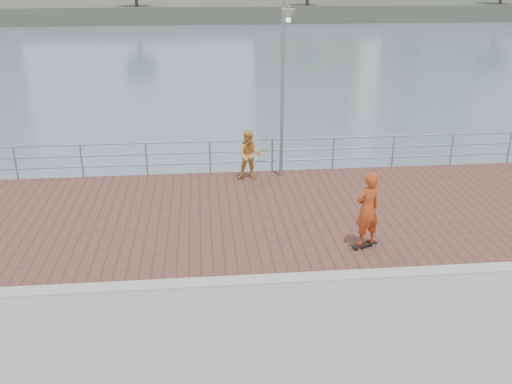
{
  "coord_description": "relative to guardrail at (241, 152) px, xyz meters",
  "views": [
    {
      "loc": [
        -1.25,
        -10.77,
        6.49
      ],
      "look_at": [
        0.0,
        2.0,
        1.3
      ],
      "focal_mm": 40.0,
      "sensor_mm": 36.0,
      "label": 1
    }
  ],
  "objects": [
    {
      "name": "bystander",
      "position": [
        0.21,
        -0.71,
        0.12
      ],
      "size": [
        0.82,
        0.66,
        1.59
      ],
      "primitive_type": "imported",
      "rotation": [
        0.0,
        0.0,
        -0.07
      ],
      "color": "gold",
      "rests_on": "brick_lane"
    },
    {
      "name": "brick_lane",
      "position": [
        -0.0,
        -3.4,
        -0.68
      ],
      "size": [
        40.0,
        6.8,
        0.02
      ],
      "primitive_type": "cube",
      "color": "brown",
      "rests_on": "seawall"
    },
    {
      "name": "water",
      "position": [
        -0.0,
        -7.0,
        -2.69
      ],
      "size": [
        400.0,
        400.0,
        0.0
      ],
      "primitive_type": "plane",
      "color": "slate",
      "rests_on": "ground"
    },
    {
      "name": "guardrail",
      "position": [
        0.0,
        0.0,
        0.0
      ],
      "size": [
        39.06,
        0.06,
        1.13
      ],
      "color": "#8C9EA8",
      "rests_on": "brick_lane"
    },
    {
      "name": "skateboard",
      "position": [
        2.6,
        -5.68,
        -0.61
      ],
      "size": [
        0.7,
        0.45,
        0.08
      ],
      "rotation": [
        0.0,
        0.0,
        0.43
      ],
      "color": "black",
      "rests_on": "brick_lane"
    },
    {
      "name": "street_lamp",
      "position": [
        1.26,
        -0.91,
        3.27
      ],
      "size": [
        0.41,
        1.18,
        5.58
      ],
      "color": "gray",
      "rests_on": "brick_lane"
    },
    {
      "name": "curb",
      "position": [
        -0.0,
        -7.0,
        -0.66
      ],
      "size": [
        40.0,
        0.4,
        0.06
      ],
      "primitive_type": "cube",
      "color": "#B7B5AD",
      "rests_on": "seawall"
    },
    {
      "name": "skateboarder",
      "position": [
        2.6,
        -5.68,
        0.34
      ],
      "size": [
        0.8,
        0.69,
        1.86
      ],
      "primitive_type": "imported",
      "rotation": [
        0.0,
        0.0,
        3.57
      ],
      "color": "#B93E18",
      "rests_on": "skateboard"
    }
  ]
}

